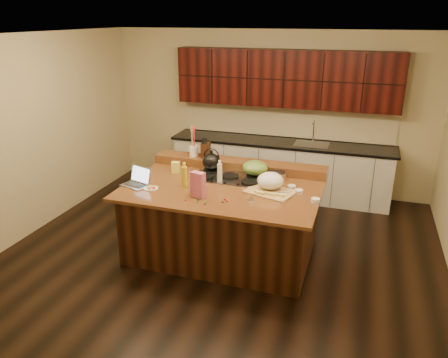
% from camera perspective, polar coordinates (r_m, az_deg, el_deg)
% --- Properties ---
extents(room, '(5.52, 5.02, 2.72)m').
position_cam_1_polar(room, '(5.25, -0.17, 3.39)').
color(room, black).
rests_on(room, ground).
extents(island, '(2.40, 1.60, 0.92)m').
position_cam_1_polar(island, '(5.58, -0.16, -5.33)').
color(island, black).
rests_on(island, ground).
extents(back_ledge, '(2.40, 0.30, 0.12)m').
position_cam_1_polar(back_ledge, '(6.00, 1.94, 1.90)').
color(back_ledge, black).
rests_on(back_ledge, island).
extents(cooktop, '(0.92, 0.52, 0.05)m').
position_cam_1_polar(cooktop, '(5.66, 0.79, 0.24)').
color(cooktop, gray).
rests_on(cooktop, island).
extents(back_counter, '(3.70, 0.66, 2.40)m').
position_cam_1_polar(back_counter, '(7.36, 7.56, 5.31)').
color(back_counter, silver).
rests_on(back_counter, ground).
extents(kettle, '(0.29, 0.29, 0.22)m').
position_cam_1_polar(kettle, '(5.82, -1.64, 2.28)').
color(kettle, black).
rests_on(kettle, cooktop).
extents(green_bowl, '(0.39, 0.39, 0.18)m').
position_cam_1_polar(green_bowl, '(5.66, 4.09, 1.48)').
color(green_bowl, '#51732E').
rests_on(green_bowl, cooktop).
extents(laptop, '(0.38, 0.34, 0.22)m').
position_cam_1_polar(laptop, '(5.53, -11.22, -0.17)').
color(laptop, '#B7B7BC').
rests_on(laptop, island).
extents(oil_bottle, '(0.09, 0.09, 0.27)m').
position_cam_1_polar(oil_bottle, '(5.34, -5.19, 0.24)').
color(oil_bottle, gold).
rests_on(oil_bottle, island).
extents(vinegar_bottle, '(0.08, 0.08, 0.25)m').
position_cam_1_polar(vinegar_bottle, '(5.47, -0.56, 0.72)').
color(vinegar_bottle, silver).
rests_on(vinegar_bottle, island).
extents(wooden_tray, '(0.65, 0.55, 0.22)m').
position_cam_1_polar(wooden_tray, '(5.25, 6.08, -0.55)').
color(wooden_tray, tan).
rests_on(wooden_tray, island).
extents(ramekin_a, '(0.11, 0.11, 0.04)m').
position_cam_1_polar(ramekin_a, '(5.05, 11.85, -2.74)').
color(ramekin_a, white).
rests_on(ramekin_a, island).
extents(ramekin_b, '(0.12, 0.12, 0.04)m').
position_cam_1_polar(ramekin_b, '(5.26, 9.74, -1.62)').
color(ramekin_b, white).
rests_on(ramekin_b, island).
extents(ramekin_c, '(0.12, 0.12, 0.04)m').
position_cam_1_polar(ramekin_c, '(5.38, 8.83, -1.05)').
color(ramekin_c, white).
rests_on(ramekin_c, island).
extents(strainer_bowl, '(0.26, 0.26, 0.09)m').
position_cam_1_polar(strainer_bowl, '(5.63, 6.89, 0.31)').
color(strainer_bowl, '#996B3F').
rests_on(strainer_bowl, island).
extents(kitchen_timer, '(0.09, 0.09, 0.07)m').
position_cam_1_polar(kitchen_timer, '(4.99, 3.60, -2.45)').
color(kitchen_timer, silver).
rests_on(kitchen_timer, island).
extents(pink_bag, '(0.18, 0.13, 0.31)m').
position_cam_1_polar(pink_bag, '(5.04, -3.41, -0.76)').
color(pink_bag, '#C35B75').
rests_on(pink_bag, island).
extents(candy_plate, '(0.21, 0.21, 0.01)m').
position_cam_1_polar(candy_plate, '(5.40, -9.54, -1.20)').
color(candy_plate, white).
rests_on(candy_plate, island).
extents(package_box, '(0.12, 0.10, 0.15)m').
position_cam_1_polar(package_box, '(5.88, -6.31, 1.53)').
color(package_box, '#ECDF53').
rests_on(package_box, island).
extents(utensil_crock, '(0.14, 0.14, 0.14)m').
position_cam_1_polar(utensil_crock, '(6.17, -3.96, 3.66)').
color(utensil_crock, white).
rests_on(utensil_crock, back_ledge).
extents(knife_block, '(0.11, 0.17, 0.20)m').
position_cam_1_polar(knife_block, '(6.10, -2.41, 3.80)').
color(knife_block, black).
rests_on(knife_block, back_ledge).
extents(gumdrop_0, '(0.02, 0.02, 0.02)m').
position_cam_1_polar(gumdrop_0, '(4.94, -0.21, -2.96)').
color(gumdrop_0, red).
rests_on(gumdrop_0, island).
extents(gumdrop_1, '(0.02, 0.02, 0.02)m').
position_cam_1_polar(gumdrop_1, '(5.01, -3.38, -2.66)').
color(gumdrop_1, '#198C26').
rests_on(gumdrop_1, island).
extents(gumdrop_2, '(0.02, 0.02, 0.02)m').
position_cam_1_polar(gumdrop_2, '(5.00, 0.14, -2.67)').
color(gumdrop_2, red).
rests_on(gumdrop_2, island).
extents(gumdrop_3, '(0.02, 0.02, 0.02)m').
position_cam_1_polar(gumdrop_3, '(4.91, -2.49, -3.13)').
color(gumdrop_3, '#198C26').
rests_on(gumdrop_3, island).
extents(gumdrop_4, '(0.02, 0.02, 0.02)m').
position_cam_1_polar(gumdrop_4, '(4.95, 0.43, -2.93)').
color(gumdrop_4, red).
rests_on(gumdrop_4, island).
extents(gumdrop_5, '(0.02, 0.02, 0.02)m').
position_cam_1_polar(gumdrop_5, '(4.94, -3.48, -3.03)').
color(gumdrop_5, '#198C26').
rests_on(gumdrop_5, island).
extents(gumdrop_6, '(0.02, 0.02, 0.02)m').
position_cam_1_polar(gumdrop_6, '(4.89, -2.57, -3.27)').
color(gumdrop_6, red).
rests_on(gumdrop_6, island).
extents(gumdrop_7, '(0.02, 0.02, 0.02)m').
position_cam_1_polar(gumdrop_7, '(4.94, -2.34, -3.02)').
color(gumdrop_7, '#198C26').
rests_on(gumdrop_7, island).
extents(gumdrop_8, '(0.02, 0.02, 0.02)m').
position_cam_1_polar(gumdrop_8, '(4.99, -5.02, -2.79)').
color(gumdrop_8, red).
rests_on(gumdrop_8, island).
extents(gumdrop_9, '(0.02, 0.02, 0.02)m').
position_cam_1_polar(gumdrop_9, '(4.93, -0.07, -3.01)').
color(gumdrop_9, '#198C26').
rests_on(gumdrop_9, island).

